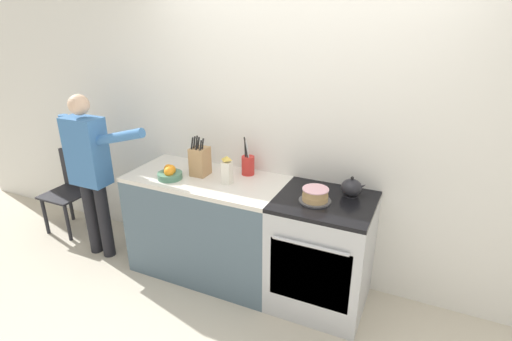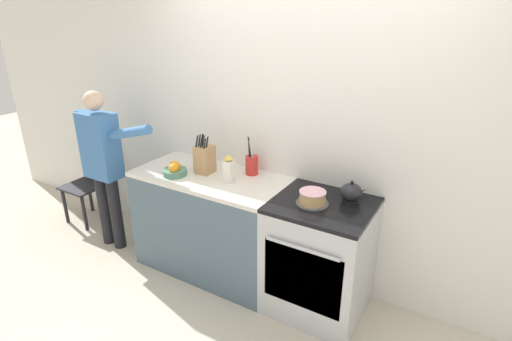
# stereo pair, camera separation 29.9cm
# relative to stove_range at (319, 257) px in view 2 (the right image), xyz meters

# --- Properties ---
(ground_plane) EXTENTS (16.00, 16.00, 0.00)m
(ground_plane) POSITION_rel_stove_range_xyz_m (-0.32, -0.32, -0.45)
(ground_plane) COLOR beige
(wall_back) EXTENTS (8.00, 0.04, 2.60)m
(wall_back) POSITION_rel_stove_range_xyz_m (-0.32, 0.34, 0.85)
(wall_back) COLOR silver
(wall_back) RESTS_ON ground_plane
(counter_cabinet) EXTENTS (1.30, 0.64, 0.90)m
(counter_cabinet) POSITION_rel_stove_range_xyz_m (-1.00, 0.00, -0.00)
(counter_cabinet) COLOR #4C6070
(counter_cabinet) RESTS_ON ground_plane
(stove_range) EXTENTS (0.71, 0.67, 0.90)m
(stove_range) POSITION_rel_stove_range_xyz_m (0.00, 0.00, 0.00)
(stove_range) COLOR #B7BABF
(stove_range) RESTS_ON ground_plane
(layer_cake) EXTENTS (0.23, 0.23, 0.10)m
(layer_cake) POSITION_rel_stove_range_xyz_m (-0.06, -0.05, 0.50)
(layer_cake) COLOR #4C4C51
(layer_cake) RESTS_ON stove_range
(tea_kettle) EXTENTS (0.19, 0.15, 0.15)m
(tea_kettle) POSITION_rel_stove_range_xyz_m (0.15, 0.15, 0.51)
(tea_kettle) COLOR #232328
(tea_kettle) RESTS_ON stove_range
(knife_block) EXTENTS (0.13, 0.15, 0.33)m
(knife_block) POSITION_rel_stove_range_xyz_m (-1.07, 0.03, 0.57)
(knife_block) COLOR tan
(knife_block) RESTS_ON counter_cabinet
(utensil_crock) EXTENTS (0.11, 0.11, 0.33)m
(utensil_crock) POSITION_rel_stove_range_xyz_m (-0.72, 0.20, 0.53)
(utensil_crock) COLOR red
(utensil_crock) RESTS_ON counter_cabinet
(fruit_bowl) EXTENTS (0.20, 0.20, 0.12)m
(fruit_bowl) POSITION_rel_stove_range_xyz_m (-1.25, -0.14, 0.49)
(fruit_bowl) COLOR #4C7F66
(fruit_bowl) RESTS_ON counter_cabinet
(milk_carton) EXTENTS (0.07, 0.07, 0.23)m
(milk_carton) POSITION_rel_stove_range_xyz_m (-0.78, -0.03, 0.56)
(milk_carton) COLOR white
(milk_carton) RESTS_ON counter_cabinet
(person_baker) EXTENTS (0.90, 0.20, 1.52)m
(person_baker) POSITION_rel_stove_range_xyz_m (-2.06, -0.20, 0.46)
(person_baker) COLOR black
(person_baker) RESTS_ON ground_plane
(dining_chair) EXTENTS (0.40, 0.40, 0.82)m
(dining_chair) POSITION_rel_stove_range_xyz_m (-2.70, 0.08, 0.02)
(dining_chair) COLOR #232328
(dining_chair) RESTS_ON ground_plane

